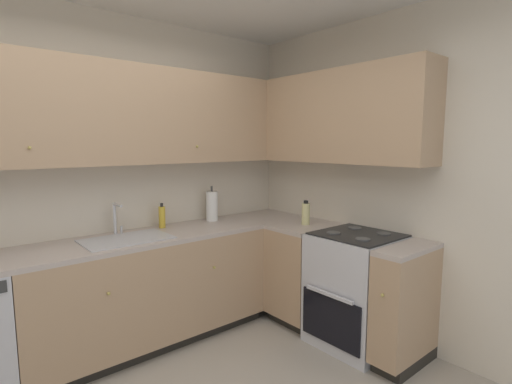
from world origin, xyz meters
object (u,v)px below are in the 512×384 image
(paper_towel_roll, at_px, (212,206))
(oil_bottle, at_px, (306,213))
(oven_range, at_px, (357,288))
(soap_bottle, at_px, (162,217))

(paper_towel_roll, relative_size, oil_bottle, 1.56)
(oven_range, xyz_separation_m, soap_bottle, (-1.07, 1.26, 0.54))
(soap_bottle, xyz_separation_m, oil_bottle, (1.05, -0.71, 0.00))
(paper_towel_roll, bearing_deg, oven_range, -65.55)
(soap_bottle, bearing_deg, oven_range, -49.76)
(soap_bottle, height_order, oil_bottle, oil_bottle)
(soap_bottle, distance_m, paper_towel_roll, 0.50)
(oil_bottle, bearing_deg, paper_towel_roll, 128.29)
(oven_range, relative_size, soap_bottle, 4.90)
(soap_bottle, xyz_separation_m, paper_towel_roll, (0.50, -0.02, 0.04))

